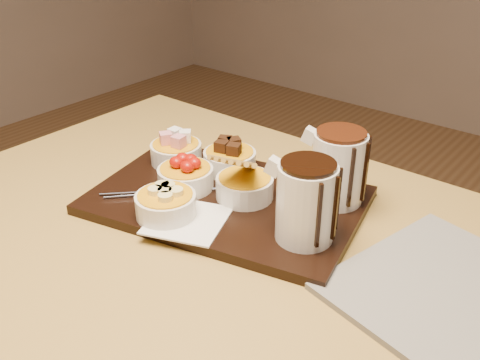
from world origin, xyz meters
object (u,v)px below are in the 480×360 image
Objects in this scene: dining_table at (237,291)px; pitcher_dark_chocolate at (306,203)px; serving_board at (227,200)px; bowl_strawberries at (186,178)px; pitcher_milk_chocolate at (338,168)px.

dining_table is 9.75× the size of pitcher_dark_chocolate.
dining_table is 2.61× the size of serving_board.
bowl_strawberries is 0.81× the size of pitcher_dark_chocolate.
pitcher_dark_chocolate is 0.13m from pitcher_milk_chocolate.
pitcher_dark_chocolate is (0.17, -0.02, 0.07)m from serving_board.
serving_board is 0.19m from pitcher_dark_chocolate.
pitcher_milk_chocolate reaches higher than bowl_strawberries.
bowl_strawberries is at bearing -163.61° from pitcher_milk_chocolate.
dining_table is 0.16m from serving_board.
bowl_strawberries is (-0.16, 0.05, 0.14)m from dining_table.
pitcher_milk_chocolate is (0.23, 0.13, 0.04)m from bowl_strawberries.
bowl_strawberries is 0.81× the size of pitcher_milk_chocolate.
bowl_strawberries is 0.25m from pitcher_dark_chocolate.
bowl_strawberries reaches higher than serving_board.
pitcher_milk_chocolate is (0.07, 0.18, 0.18)m from dining_table.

